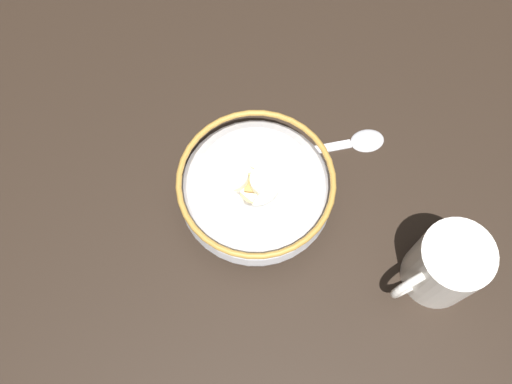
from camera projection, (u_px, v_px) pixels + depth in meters
ground_plane at (256, 205)px, 63.61cm from camera, size 102.59×102.59×2.00cm
cereal_bowl at (256, 191)px, 59.56cm from camera, size 15.64×15.64×6.25cm
spoon at (351, 143)px, 64.84cm from camera, size 13.35×5.56×0.80cm
coffee_mug at (444, 266)px, 55.94cm from camera, size 9.60×6.88×8.28cm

